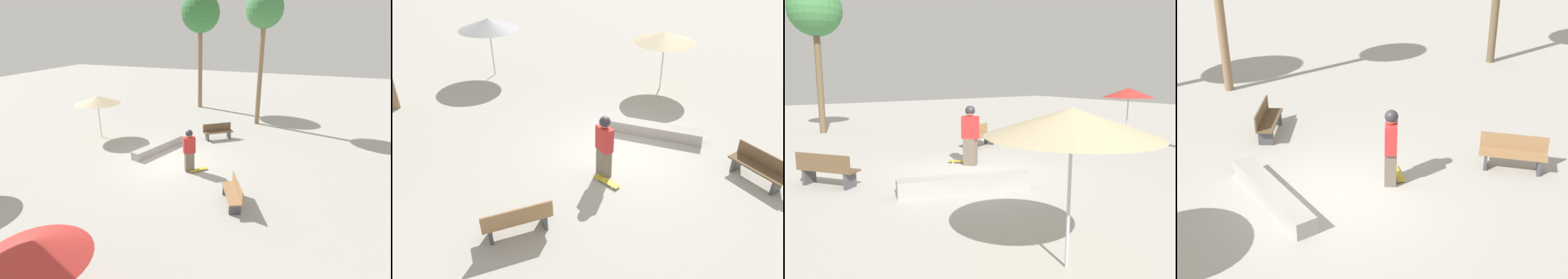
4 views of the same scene
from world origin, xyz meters
The scene contains 6 objects.
ground_plane centered at (0.00, 0.00, 0.00)m, with size 60.00×60.00×0.00m, color #B2AFA8.
skater_main centered at (0.98, -0.52, 0.99)m, with size 0.56×0.50×1.84m.
skateboard centered at (1.36, -0.43, 0.06)m, with size 0.66×0.75×0.07m.
concrete_ledge centered at (-1.25, 1.05, 0.19)m, with size 1.40×3.18×0.39m.
bench_near centered at (1.03, 3.66, 0.43)m, with size 1.55×1.31×0.85m.
bench_far centered at (3.33, -2.44, 0.43)m, with size 1.06×1.64×0.85m.
Camera 4 is at (-7.86, -6.84, 6.50)m, focal length 50.00 mm.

